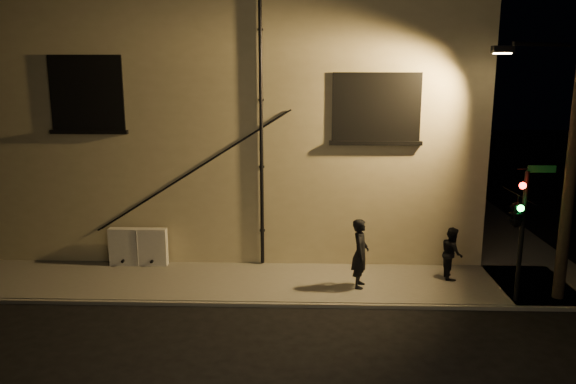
{
  "coord_description": "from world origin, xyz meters",
  "views": [
    {
      "loc": [
        -0.44,
        -13.74,
        6.07
      ],
      "look_at": [
        -0.96,
        1.8,
        2.67
      ],
      "focal_mm": 35.0,
      "sensor_mm": 36.0,
      "label": 1
    }
  ],
  "objects_px": {
    "utility_cabinet": "(138,247)",
    "traffic_signal": "(517,212)",
    "pedestrian_a": "(360,253)",
    "streetlamp_pole": "(568,160)",
    "pedestrian_b": "(452,253)"
  },
  "relations": [
    {
      "from": "utility_cabinet",
      "to": "pedestrian_b",
      "type": "height_order",
      "value": "pedestrian_b"
    },
    {
      "from": "pedestrian_a",
      "to": "traffic_signal",
      "type": "height_order",
      "value": "traffic_signal"
    },
    {
      "from": "utility_cabinet",
      "to": "pedestrian_b",
      "type": "relative_size",
      "value": 1.17
    },
    {
      "from": "pedestrian_a",
      "to": "traffic_signal",
      "type": "xyz_separation_m",
      "value": [
        3.84,
        -0.94,
        1.46
      ]
    },
    {
      "from": "pedestrian_a",
      "to": "streetlamp_pole",
      "type": "bearing_deg",
      "value": -85.75
    },
    {
      "from": "traffic_signal",
      "to": "streetlamp_pole",
      "type": "relative_size",
      "value": 0.5
    },
    {
      "from": "utility_cabinet",
      "to": "traffic_signal",
      "type": "relative_size",
      "value": 0.49
    },
    {
      "from": "utility_cabinet",
      "to": "pedestrian_a",
      "type": "distance_m",
      "value": 6.89
    },
    {
      "from": "utility_cabinet",
      "to": "pedestrian_a",
      "type": "height_order",
      "value": "pedestrian_a"
    },
    {
      "from": "pedestrian_a",
      "to": "traffic_signal",
      "type": "distance_m",
      "value": 4.21
    },
    {
      "from": "streetlamp_pole",
      "to": "utility_cabinet",
      "type": "bearing_deg",
      "value": 169.99
    },
    {
      "from": "utility_cabinet",
      "to": "pedestrian_b",
      "type": "distance_m",
      "value": 9.46
    },
    {
      "from": "traffic_signal",
      "to": "utility_cabinet",
      "type": "bearing_deg",
      "value": 166.58
    },
    {
      "from": "utility_cabinet",
      "to": "pedestrian_a",
      "type": "xyz_separation_m",
      "value": [
        6.7,
        -1.57,
        0.39
      ]
    },
    {
      "from": "utility_cabinet",
      "to": "streetlamp_pole",
      "type": "distance_m",
      "value": 12.42
    }
  ]
}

